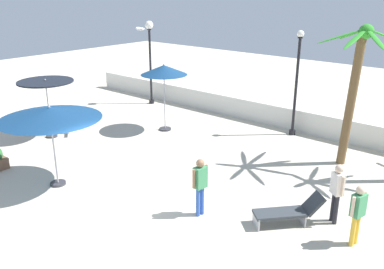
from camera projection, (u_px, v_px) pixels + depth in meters
The scene contains 13 objects.
ground_plane at pixel (115, 210), 12.14m from camera, with size 56.00×56.00×0.00m, color beige.
boundary_wall at pixel (283, 117), 19.08m from camera, with size 25.20×0.30×0.98m, color silver.
patio_umbrella_0 at pixel (50, 114), 12.90m from camera, with size 3.19×3.19×2.68m.
patio_umbrella_1 at pixel (46, 85), 17.27m from camera, with size 2.28×2.28×2.54m.
patio_umbrella_2 at pixel (164, 71), 18.01m from camera, with size 2.03×2.03×3.00m.
palm_tree_0 at pixel (356, 78), 14.21m from camera, with size 2.90×3.03×5.00m.
lamp_post_0 at pixel (296, 81), 17.53m from camera, with size 0.29×0.29×4.47m.
lamp_post_1 at pixel (150, 49), 22.17m from camera, with size 0.43×0.43×4.45m.
lounge_chair_1 at pixel (289, 211), 11.33m from camera, with size 1.65×1.79×0.84m.
guest_0 at pixel (337, 188), 11.18m from camera, with size 0.45×0.41×1.73m.
guest_1 at pixel (200, 182), 11.55m from camera, with size 0.28×0.56×1.72m.
guest_2 at pixel (358, 210), 10.21m from camera, with size 0.32×0.55×1.64m.
seagull_1 at pixel (140, 29), 17.07m from camera, with size 1.07×0.72×0.14m.
Camera 1 is at (8.65, -6.67, 6.16)m, focal length 39.03 mm.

